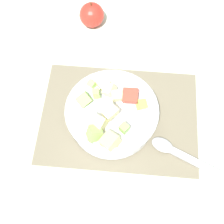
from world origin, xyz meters
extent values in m
plane|color=silver|center=(0.00, 0.00, 0.00)|extent=(2.40, 2.40, 0.00)
cube|color=#756B56|center=(0.00, 0.00, 0.00)|extent=(0.41, 0.30, 0.01)
cylinder|color=white|center=(-0.02, -0.01, 0.04)|extent=(0.21, 0.21, 0.06)
torus|color=white|center=(-0.02, -0.01, 0.07)|extent=(0.23, 0.23, 0.02)
cube|color=#BC3828|center=(0.02, 0.01, 0.09)|extent=(0.04, 0.04, 0.04)
cube|color=beige|center=(-0.01, 0.01, 0.09)|extent=(0.03, 0.03, 0.03)
cube|color=beige|center=(-0.05, -0.06, 0.09)|extent=(0.05, 0.06, 0.05)
cube|color=beige|center=(-0.03, 0.03, 0.09)|extent=(0.04, 0.03, 0.04)
cube|color=#93C160|center=(0.02, -0.07, 0.09)|extent=(0.03, 0.03, 0.03)
cube|color=#8CB74C|center=(-0.09, 0.00, 0.08)|extent=(0.04, 0.05, 0.04)
cube|color=#93C160|center=(-0.05, -0.09, 0.08)|extent=(0.04, 0.04, 0.05)
cube|color=#A3CC6B|center=(-0.07, 0.05, 0.07)|extent=(0.03, 0.03, 0.03)
cube|color=#9EC656|center=(0.05, 0.00, 0.08)|extent=(0.03, 0.03, 0.03)
cube|color=beige|center=(-0.05, 0.05, 0.08)|extent=(0.04, 0.04, 0.04)
cube|color=#E5D684|center=(-0.01, -0.10, 0.08)|extent=(0.06, 0.05, 0.04)
cube|color=beige|center=(-0.02, -0.04, 0.10)|extent=(0.05, 0.05, 0.04)
cube|color=#A3CC6B|center=(-0.06, 0.01, 0.09)|extent=(0.02, 0.02, 0.02)
ellipsoid|color=#B7B7BC|center=(0.11, -0.07, 0.01)|extent=(0.07, 0.06, 0.01)
cube|color=#B7B7BC|center=(0.20, -0.11, 0.01)|extent=(0.15, 0.08, 0.01)
sphere|color=red|center=(-0.11, 0.31, 0.04)|extent=(0.07, 0.07, 0.07)
cylinder|color=brown|center=(-0.11, 0.31, 0.08)|extent=(0.00, 0.00, 0.01)
camera|label=1|loc=(0.01, -0.37, 0.77)|focal=51.61mm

